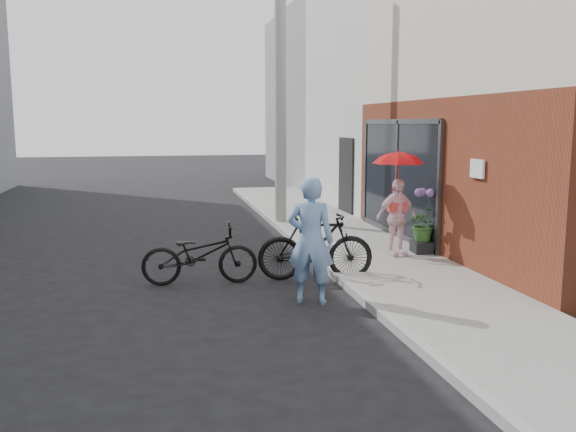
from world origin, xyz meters
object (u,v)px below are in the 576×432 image
object	(u,v)px
bike_left	(200,254)
planter	(423,247)
utility_pole	(280,83)
officer	(311,240)
bike_right	(315,246)
kimono_woman	(397,217)

from	to	relation	value
bike_left	planter	xyz separation A→B (m)	(4.27, 0.96, -0.25)
bike_left	utility_pole	bearing A→B (deg)	-21.66
officer	planter	size ratio (longest dim) A/B	4.47
officer	bike_left	size ratio (longest dim) A/B	1.00
utility_pole	bike_right	bearing A→B (deg)	-95.37
officer	planter	bearing A→B (deg)	-117.02
planter	bike_left	bearing A→B (deg)	-167.35
kimono_woman	planter	bearing A→B (deg)	0.18
utility_pole	officer	bearing A→B (deg)	-97.78
bike_right	kimono_woman	distance (m)	2.06
officer	bike_right	bearing A→B (deg)	-84.63
utility_pole	bike_right	world-z (taller)	utility_pole
officer	utility_pole	bearing A→B (deg)	-74.61
officer	bike_right	distance (m)	1.34
planter	officer	bearing A→B (deg)	-140.20
bike_left	planter	bearing A→B (deg)	-74.48
utility_pole	officer	xyz separation A→B (m)	(-0.90, -6.55, -2.59)
bike_left	bike_right	size ratio (longest dim) A/B	0.97
bike_left	kimono_woman	xyz separation A→B (m)	(3.66, 0.83, 0.36)
bike_left	kimono_woman	distance (m)	3.77
kimono_woman	bike_left	bearing A→B (deg)	-178.89
bike_right	planter	bearing A→B (deg)	-57.15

